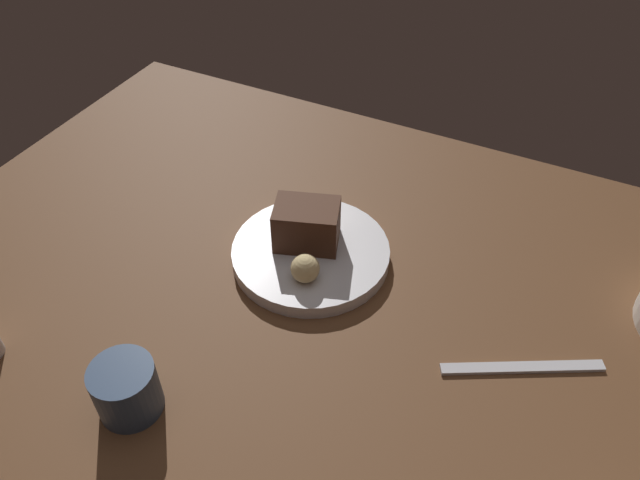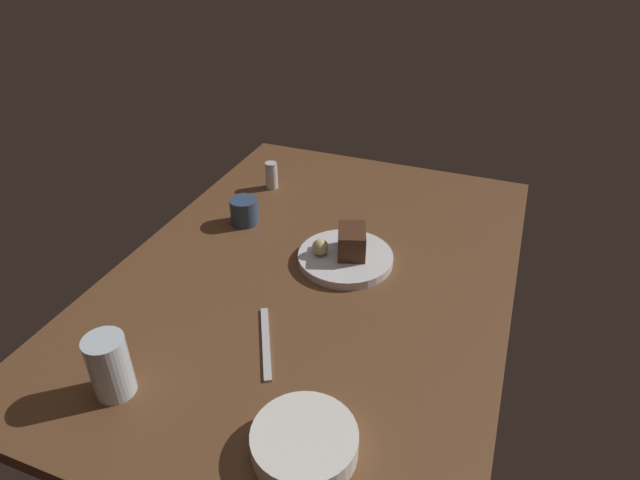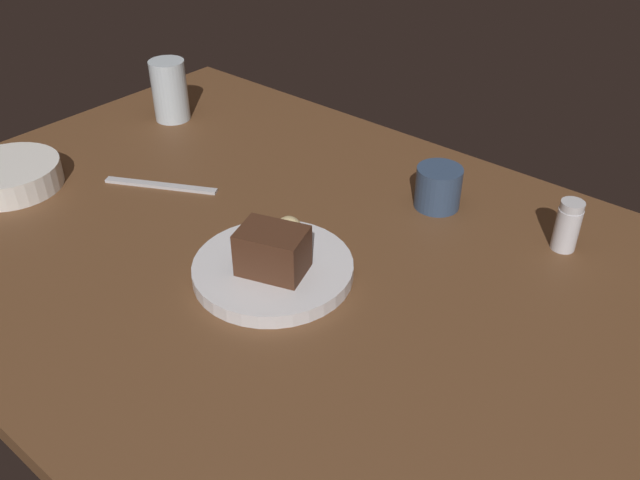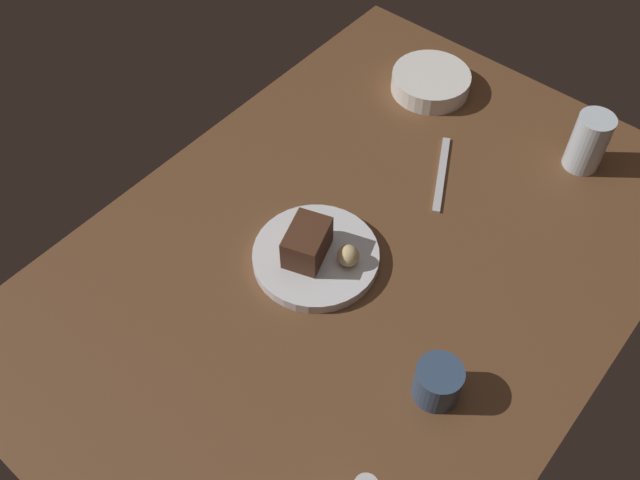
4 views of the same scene
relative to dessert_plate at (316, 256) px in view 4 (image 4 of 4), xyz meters
The scene contains 8 objects.
dining_table 7.98cm from the dessert_plate, 44.57° to the right, with size 120.00×84.00×3.00cm, color brown.
dessert_plate is the anchor object (origin of this frame).
chocolate_cake_slice 4.29cm from the dessert_plate, 137.00° to the left, with size 8.53×6.05×6.11cm, color #472819.
bread_roll 6.76cm from the dessert_plate, 71.67° to the right, with size 3.73×3.73×3.73cm, color #DBC184.
water_glass 54.93cm from the dessert_plate, 25.83° to the right, with size 6.71×6.71×11.51cm, color silver.
side_bowl 49.74cm from the dessert_plate, 11.70° to the left, with size 16.09×16.09×3.99cm, color white.
coffee_cup 30.16cm from the dessert_plate, 103.89° to the right, with size 7.04×7.04×6.52cm, color #334766.
butter_knife 30.67cm from the dessert_plate, 10.64° to the right, with size 19.00×1.40×0.50cm, color silver.
Camera 4 is at (-58.48, -39.94, 99.03)cm, focal length 39.28 mm.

